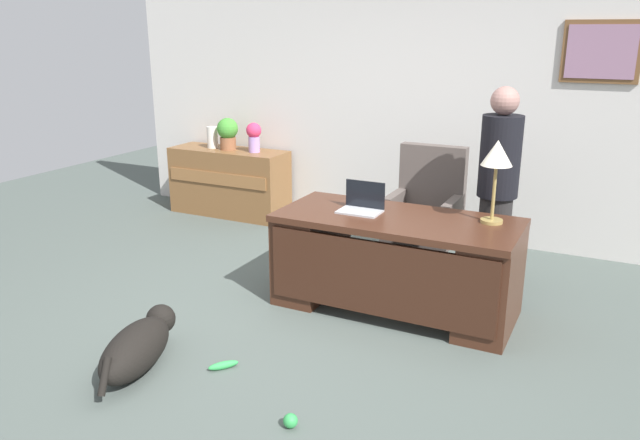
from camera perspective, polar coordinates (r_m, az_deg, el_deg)
ground_plane at (r=4.55m, az=-1.25°, el=-10.14°), size 12.00×12.00×0.00m
back_wall at (r=6.50m, az=9.67°, el=10.41°), size 7.00×0.16×2.70m
desk at (r=4.75m, az=6.85°, el=-3.72°), size 1.80×0.81×0.74m
credenza at (r=7.31m, az=-8.31°, el=3.48°), size 1.39×0.50×0.77m
armchair at (r=5.66m, az=9.66°, el=0.47°), size 0.60×0.59×1.09m
person_standing at (r=5.18m, az=15.97°, el=2.78°), size 0.32×0.32×1.67m
dog_lying at (r=4.19m, az=-16.33°, el=-11.04°), size 0.47×0.87×0.30m
laptop at (r=4.77m, az=3.88°, el=1.47°), size 0.32×0.22×0.22m
desk_lamp at (r=4.55m, az=15.92°, el=5.46°), size 0.22×0.22×0.60m
vase_with_flowers at (r=7.01m, az=-6.09°, el=7.72°), size 0.17×0.17×0.33m
vase_empty at (r=7.34m, az=-9.85°, el=7.49°), size 0.12×0.12×0.25m
potted_plant at (r=7.20m, az=-8.47°, el=7.97°), size 0.24×0.24×0.36m
dog_toy_ball at (r=3.56m, az=-2.73°, el=-17.92°), size 0.08×0.08×0.08m
dog_toy_plush at (r=4.12m, az=-8.86°, el=-13.03°), size 0.16×0.19×0.05m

